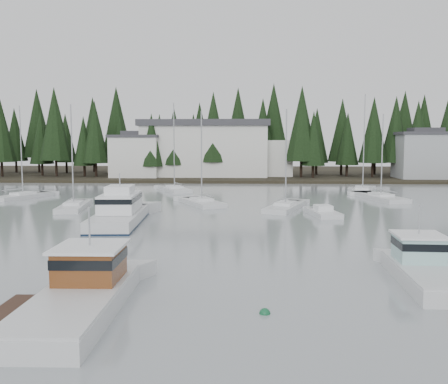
% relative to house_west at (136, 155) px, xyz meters
% --- Properties ---
extents(ground, '(260.00, 260.00, 0.00)m').
position_rel_house_west_xyz_m(ground, '(18.00, -79.00, -4.65)').
color(ground, '#91999D').
rests_on(ground, ground).
extents(far_shore_land, '(240.00, 54.00, 1.00)m').
position_rel_house_west_xyz_m(far_shore_land, '(18.00, 18.00, -4.65)').
color(far_shore_land, black).
rests_on(far_shore_land, ground).
extents(conifer_treeline, '(200.00, 22.00, 20.00)m').
position_rel_house_west_xyz_m(conifer_treeline, '(18.00, 7.00, -4.65)').
color(conifer_treeline, black).
rests_on(conifer_treeline, ground).
extents(house_west, '(9.54, 7.42, 8.75)m').
position_rel_house_west_xyz_m(house_west, '(0.00, 0.00, 0.00)').
color(house_west, silver).
rests_on(house_west, ground).
extents(house_east_a, '(10.60, 8.48, 9.25)m').
position_rel_house_west_xyz_m(house_east_a, '(54.00, -1.00, 0.25)').
color(house_east_a, '#999EA0').
rests_on(house_east_a, ground).
extents(harbor_inn, '(29.50, 11.50, 10.90)m').
position_rel_house_west_xyz_m(harbor_inn, '(15.04, 3.34, 1.12)').
color(harbor_inn, silver).
rests_on(harbor_inn, ground).
extents(lobster_boat_brown, '(5.09, 9.79, 4.81)m').
position_rel_house_west_xyz_m(lobster_boat_brown, '(13.88, -74.53, -4.11)').
color(lobster_boat_brown, silver).
rests_on(lobster_boat_brown, ground).
extents(cabin_cruiser_center, '(4.43, 12.02, 5.07)m').
position_rel_house_west_xyz_m(cabin_cruiser_center, '(9.90, -51.85, -3.89)').
color(cabin_cruiser_center, silver).
rests_on(cabin_cruiser_center, ground).
extents(lobster_boat_teal, '(3.06, 7.96, 4.35)m').
position_rel_house_west_xyz_m(lobster_boat_teal, '(30.02, -69.50, -4.14)').
color(lobster_boat_teal, silver).
rests_on(lobster_boat_teal, ground).
extents(sailboat_0, '(6.06, 8.58, 13.34)m').
position_rel_house_west_xyz_m(sailboat_0, '(10.57, -22.52, -4.58)').
color(sailboat_0, silver).
rests_on(sailboat_0, ground).
extents(sailboat_2, '(3.72, 8.89, 11.63)m').
position_rel_house_west_xyz_m(sailboat_2, '(2.53, -42.46, -4.59)').
color(sailboat_2, silver).
rests_on(sailboat_2, ground).
extents(sailboat_3, '(6.13, 8.58, 11.16)m').
position_rel_house_west_xyz_m(sailboat_3, '(15.94, -38.32, -4.60)').
color(sailboat_3, silver).
rests_on(sailboat_3, ground).
extents(sailboat_4, '(5.42, 9.53, 11.13)m').
position_rel_house_west_xyz_m(sailboat_4, '(25.20, -41.73, -4.60)').
color(sailboat_4, silver).
rests_on(sailboat_4, ground).
extents(sailboat_8, '(5.41, 10.24, 14.35)m').
position_rel_house_west_xyz_m(sailboat_8, '(37.60, -23.38, -4.58)').
color(sailboat_8, silver).
rests_on(sailboat_8, ground).
extents(sailboat_9, '(5.38, 8.52, 12.21)m').
position_rel_house_west_xyz_m(sailboat_9, '(-7.41, -32.69, -4.58)').
color(sailboat_9, silver).
rests_on(sailboat_9, ground).
extents(sailboat_11, '(4.82, 10.10, 11.11)m').
position_rel_house_west_xyz_m(sailboat_11, '(37.83, -32.09, -4.60)').
color(sailboat_11, silver).
rests_on(sailboat_11, ground).
extents(runabout_1, '(3.08, 5.73, 1.42)m').
position_rel_house_west_xyz_m(runabout_1, '(28.46, -46.37, -4.52)').
color(runabout_1, silver).
rests_on(runabout_1, ground).
extents(mooring_buoy_green, '(0.47, 0.47, 0.47)m').
position_rel_house_west_xyz_m(mooring_buoy_green, '(21.72, -74.59, -4.65)').
color(mooring_buoy_green, '#145933').
rests_on(mooring_buoy_green, ground).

